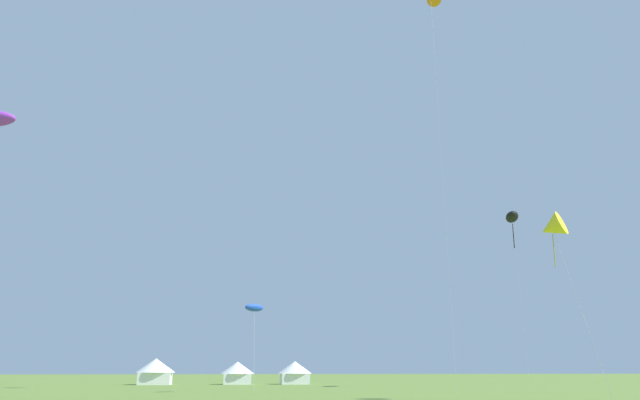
# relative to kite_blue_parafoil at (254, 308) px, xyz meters

# --- Properties ---
(kite_blue_parafoil) EXTENTS (1.97, 3.26, 6.55)m
(kite_blue_parafoil) POSITION_rel_kite_blue_parafoil_xyz_m (0.00, 0.00, 0.00)
(kite_blue_parafoil) COLOR blue
(kite_blue_parafoil) RESTS_ON ground
(kite_black_parafoil) EXTENTS (2.81, 3.86, 16.73)m
(kite_black_parafoil) POSITION_rel_kite_blue_parafoil_xyz_m (25.41, 9.24, 9.98)
(kite_black_parafoil) COLOR black
(kite_black_parafoil) RESTS_ON ground
(kite_yellow_delta) EXTENTS (2.38, 3.50, 10.59)m
(kite_yellow_delta) POSITION_rel_kite_blue_parafoil_xyz_m (16.64, -14.81, 3.52)
(kite_yellow_delta) COLOR yellow
(kite_yellow_delta) RESTS_ON ground
(festival_tent_right) EXTENTS (4.27, 4.27, 2.77)m
(festival_tent_right) POSITION_rel_kite_blue_parafoil_xyz_m (-9.61, 25.09, -4.62)
(festival_tent_right) COLOR white
(festival_tent_right) RESTS_ON ground
(festival_tent_center) EXTENTS (3.77, 3.77, 2.45)m
(festival_tent_center) POSITION_rel_kite_blue_parafoil_xyz_m (-0.73, 25.09, -4.80)
(festival_tent_center) COLOR white
(festival_tent_center) RESTS_ON ground
(festival_tent_left) EXTENTS (3.84, 3.84, 2.50)m
(festival_tent_left) POSITION_rel_kite_blue_parafoil_xyz_m (5.65, 25.09, -4.77)
(festival_tent_left) COLOR white
(festival_tent_left) RESTS_ON ground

